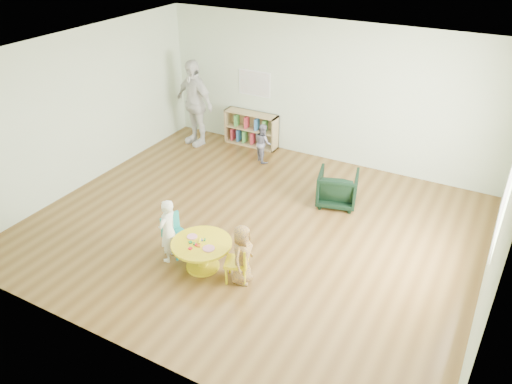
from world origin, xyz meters
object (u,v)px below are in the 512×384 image
activity_table (202,250)px  armchair (337,188)px  kid_chair_right (240,261)px  child_right (242,254)px  bookshelf (251,129)px  kid_chair_left (175,233)px  toddler (263,143)px  adult_caretaker (194,103)px  child_left (168,231)px

activity_table → armchair: size_ratio=1.27×
kid_chair_right → child_right: size_ratio=0.65×
kid_chair_right → bookshelf: bearing=6.5°
kid_chair_left → activity_table: bearing=91.4°
toddler → adult_caretaker: 1.80m
child_right → adult_caretaker: size_ratio=0.49×
toddler → kid_chair_left: bearing=134.7°
kid_chair_right → child_left: (-1.15, -0.09, 0.18)m
kid_chair_left → bookshelf: bookshelf is taller
kid_chair_left → bookshelf: (-0.91, 4.00, 0.03)m
activity_table → adult_caretaker: bearing=125.7°
activity_table → bookshelf: size_ratio=0.73×
activity_table → kid_chair_right: size_ratio=1.48×
kid_chair_left → toddler: size_ratio=0.77×
toddler → kid_chair_right: bearing=152.6°
bookshelf → kid_chair_right: bearing=-62.9°
adult_caretaker → child_left: bearing=-44.6°
kid_chair_right → armchair: (0.45, 2.61, -0.01)m
adult_caretaker → child_right: bearing=-31.8°
bookshelf → armchair: (2.55, -1.49, -0.05)m
activity_table → armchair: armchair is taller
child_right → child_left: bearing=87.6°
armchair → bookshelf: bearing=-44.5°
kid_chair_left → bookshelf: size_ratio=0.52×
kid_chair_left → bookshelf: bearing=-153.0°
kid_chair_left → child_left: size_ratio=0.62×
bookshelf → toddler: (0.60, -0.60, 0.04)m
armchair → toddler: size_ratio=0.85×
bookshelf → adult_caretaker: (-1.12, -0.50, 0.56)m
bookshelf → child_left: (0.95, -4.19, 0.13)m
kid_chair_right → adult_caretaker: (-3.22, 3.60, 0.61)m
child_left → child_right: bearing=91.1°
kid_chair_right → child_left: 1.17m
child_right → toddler: 3.83m
child_left → adult_caretaker: size_ratio=0.54×
armchair → child_right: (-0.41, -2.62, 0.14)m
kid_chair_right → adult_caretaker: 4.87m
kid_chair_left → kid_chair_right: (1.18, -0.10, -0.01)m
child_left → toddler: size_ratio=1.25×
kid_chair_right → adult_caretaker: size_ratio=0.32×
kid_chair_left → armchair: bearing=160.9°
kid_chair_right → toddler: 3.80m
kid_chair_left → kid_chair_right: kid_chair_left is taller
activity_table → child_left: bearing=-173.5°
kid_chair_left → armchair: armchair is taller
kid_chair_left → child_right: (1.23, -0.11, 0.12)m
kid_chair_right → armchair: bearing=-30.4°
activity_table → kid_chair_right: 0.62m
activity_table → armchair: (1.07, 2.63, 0.01)m
child_left → toddler: bearing=-177.2°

